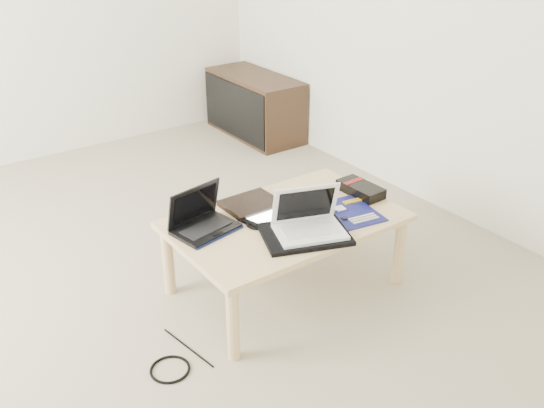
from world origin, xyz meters
TOP-DOWN VIEW (x-y plane):
  - ground at (0.00, 0.00)m, footprint 4.00×4.00m
  - coffee_table at (0.66, -0.48)m, footprint 1.10×0.70m
  - media_cabinet at (1.77, 1.45)m, footprint 0.41×0.90m
  - book at (0.59, -0.28)m, footprint 0.27×0.23m
  - netbook at (0.27, -0.34)m, footprint 0.32×0.26m
  - tablet at (0.61, -0.43)m, footprint 0.32×0.28m
  - remote at (0.86, -0.47)m, footprint 0.07×0.23m
  - neoprene_sleeve at (0.62, -0.67)m, footprint 0.47×0.41m
  - white_laptop at (0.65, -0.66)m, footprint 0.37×0.31m
  - motherboard at (0.95, -0.62)m, footprint 0.30×0.35m
  - gpu_box at (1.14, -0.49)m, footprint 0.13×0.25m
  - cable_coil at (0.51, -0.45)m, footprint 0.15×0.15m
  - floor_cable_coil at (-0.11, -0.69)m, footprint 0.21×0.21m
  - floor_cable_trail at (0.02, -0.61)m, footprint 0.06×0.35m

SIDE VIEW (x-z plane):
  - ground at x=0.00m, z-range 0.00..0.00m
  - floor_cable_trail at x=0.02m, z-range 0.00..0.01m
  - floor_cable_coil at x=-0.11m, z-range 0.00..0.01m
  - media_cabinet at x=1.77m, z-range 0.00..0.50m
  - coffee_table at x=0.66m, z-range 0.15..0.55m
  - motherboard at x=0.95m, z-range 0.40..0.41m
  - cable_coil at x=0.51m, z-range 0.40..0.41m
  - tablet at x=0.61m, z-range 0.40..0.41m
  - neoprene_sleeve at x=0.62m, z-range 0.40..0.42m
  - remote at x=0.86m, z-range 0.40..0.42m
  - book at x=0.59m, z-range 0.40..0.43m
  - gpu_box at x=1.14m, z-range 0.40..0.45m
  - netbook at x=0.27m, z-range 0.34..0.55m
  - white_laptop at x=0.65m, z-range 0.36..0.57m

